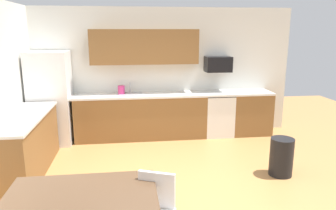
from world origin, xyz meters
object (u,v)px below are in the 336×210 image
oven_range (217,114)px  kettle (121,90)px  refrigerator (51,98)px  chair_near_table (154,209)px  microwave (218,64)px  trash_bin (281,157)px  dining_table (81,201)px

oven_range → kettle: size_ratio=4.55×
oven_range → kettle: kettle is taller
refrigerator → chair_near_table: refrigerator is taller
oven_range → microwave: size_ratio=1.69×
microwave → chair_near_table: microwave is taller
oven_range → trash_bin: (0.44, -2.09, -0.16)m
trash_bin → microwave: bearing=101.3°
oven_range → trash_bin: size_ratio=1.52×
chair_near_table → trash_bin: chair_near_table is taller
oven_range → kettle: bearing=178.6°
dining_table → kettle: 3.82m
refrigerator → dining_table: size_ratio=1.31×
refrigerator → microwave: size_ratio=3.40×
trash_bin → kettle: kettle is taller
oven_range → chair_near_table: oven_range is taller
refrigerator → oven_range: 3.46m
trash_bin → kettle: bearing=139.2°
microwave → kettle: (-2.05, -0.05, -0.51)m
refrigerator → trash_bin: bearing=-27.5°
chair_near_table → trash_bin: size_ratio=1.42×
microwave → trash_bin: (0.44, -2.19, -1.23)m
dining_table → kettle: kettle is taller
microwave → oven_range: bearing=-90.0°
oven_range → dining_table: (-2.37, -3.75, 0.24)m
kettle → microwave: bearing=1.4°
trash_bin → kettle: size_ratio=3.00×
trash_bin → chair_near_table: bearing=-143.5°
refrigerator → microwave: 3.49m
microwave → dining_table: bearing=-121.7°
chair_near_table → oven_range: bearing=65.1°
microwave → kettle: size_ratio=2.70×
chair_near_table → kettle: kettle is taller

